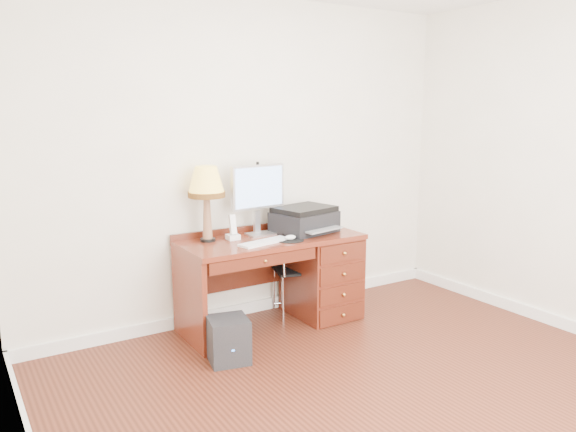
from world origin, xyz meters
TOP-DOWN VIEW (x-y plane):
  - ground at (0.00, 0.00)m, footprint 4.00×4.00m
  - room_shell at (0.00, 0.63)m, footprint 4.00×4.00m
  - desk at (0.32, 1.40)m, footprint 1.50×0.67m
  - monitor at (-0.03, 1.56)m, footprint 0.51×0.19m
  - keyboard at (-0.14, 1.26)m, footprint 0.46×0.22m
  - mouse_pad at (0.07, 1.23)m, footprint 0.22×0.22m
  - printer at (0.34, 1.43)m, footprint 0.56×0.48m
  - leg_lamp at (-0.49, 1.55)m, footprint 0.29×0.29m
  - phone at (-0.30, 1.50)m, footprint 0.10×0.10m
  - pen_cup at (0.31, 1.56)m, footprint 0.08×0.08m
  - chair at (0.30, 1.44)m, footprint 0.45×0.45m
  - equipment_box at (-0.62, 0.96)m, footprint 0.33×0.33m

SIDE VIEW (x-z plane):
  - ground at x=0.00m, z-range 0.00..0.00m
  - room_shell at x=0.00m, z-range -1.95..2.05m
  - equipment_box at x=-0.62m, z-range 0.00..0.32m
  - desk at x=0.32m, z-range 0.04..0.79m
  - chair at x=0.30m, z-range 0.08..0.86m
  - keyboard at x=-0.14m, z-range 0.75..0.77m
  - mouse_pad at x=0.07m, z-range 0.74..0.78m
  - pen_cup at x=0.31m, z-range 0.75..0.85m
  - phone at x=-0.30m, z-range 0.71..0.91m
  - printer at x=0.34m, z-range 0.75..0.97m
  - monitor at x=-0.03m, z-range 0.83..1.41m
  - leg_lamp at x=-0.49m, z-range 0.89..1.49m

